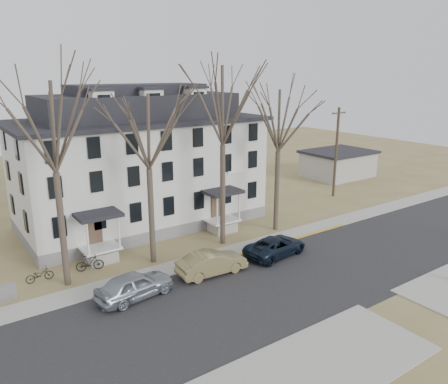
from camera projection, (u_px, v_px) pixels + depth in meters
ground at (302, 298)px, 26.06m from camera, size 120.00×120.00×0.00m
main_road at (280, 285)px, 27.64m from camera, size 120.00×10.00×0.04m
far_sidewalk at (225, 254)px, 32.38m from camera, size 120.00×2.00×0.08m
yellow_curb at (284, 243)px, 34.43m from camera, size 14.00×0.25×0.06m
boarding_house at (141, 163)px, 37.71m from camera, size 20.80×12.36×12.05m
distant_building at (338, 164)px, 55.75m from camera, size 8.50×6.50×3.35m
tree_far_left at (51, 121)px, 24.98m from camera, size 8.40×8.40×13.72m
tree_mid_left at (147, 126)px, 28.48m from camera, size 7.80×7.80×12.74m
tree_center at (223, 100)px, 31.39m from camera, size 9.00×9.00×14.70m
tree_mid_right at (279, 116)px, 34.82m from camera, size 7.80×7.80×12.74m
utility_pole_far at (336, 151)px, 46.01m from camera, size 2.00×0.28×9.50m
car_silver at (135, 286)px, 25.84m from camera, size 4.98×2.54×1.62m
car_tan at (212, 263)px, 28.90m from camera, size 4.86×1.93×1.57m
car_navy at (275, 247)px, 31.87m from camera, size 5.30×2.94×1.40m
bicycle_left at (40, 275)px, 27.93m from camera, size 1.72×0.61×0.90m
bicycle_right at (90, 263)px, 29.44m from camera, size 1.92×0.99×1.11m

